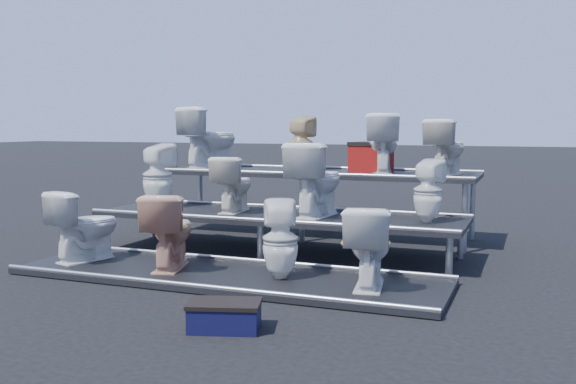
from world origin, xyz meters
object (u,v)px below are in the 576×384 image
(toilet_8, at_px, (210,138))
(red_crate, at_px, (371,159))
(toilet_1, at_px, (169,231))
(toilet_9, at_px, (301,144))
(toilet_7, at_px, (428,191))
(toilet_11, at_px, (446,147))
(toilet_4, at_px, (158,176))
(toilet_2, at_px, (280,239))
(toilet_5, at_px, (233,184))
(step_stool, at_px, (225,318))
(toilet_6, at_px, (316,179))
(toilet_3, at_px, (369,246))
(toilet_0, at_px, (85,225))
(toilet_10, at_px, (382,144))

(toilet_8, bearing_deg, red_crate, -154.28)
(toilet_1, relative_size, red_crate, 1.59)
(toilet_1, distance_m, toilet_9, 2.75)
(toilet_1, xyz_separation_m, toilet_7, (2.31, 1.30, 0.35))
(toilet_11, bearing_deg, toilet_4, 34.91)
(toilet_4, relative_size, red_crate, 1.67)
(toilet_2, height_order, toilet_5, toilet_5)
(red_crate, distance_m, step_stool, 4.23)
(toilet_11, height_order, step_stool, toilet_11)
(toilet_6, bearing_deg, toilet_8, -27.24)
(toilet_4, bearing_deg, toilet_8, -76.14)
(toilet_5, distance_m, toilet_6, 1.02)
(toilet_3, bearing_deg, toilet_4, -32.79)
(toilet_7, bearing_deg, toilet_0, 35.16)
(toilet_2, xyz_separation_m, toilet_10, (0.34, 2.60, 0.81))
(toilet_4, bearing_deg, toilet_2, 163.66)
(toilet_3, height_order, toilet_10, toilet_10)
(toilet_4, bearing_deg, toilet_1, 141.35)
(toilet_6, distance_m, toilet_8, 2.44)
(toilet_2, height_order, toilet_6, toilet_6)
(toilet_4, distance_m, red_crate, 2.73)
(red_crate, bearing_deg, toilet_5, -116.98)
(toilet_2, bearing_deg, toilet_5, -72.79)
(toilet_10, bearing_deg, toilet_2, 69.08)
(toilet_5, bearing_deg, toilet_10, -142.15)
(toilet_1, bearing_deg, toilet_7, -166.92)
(toilet_0, distance_m, toilet_9, 3.08)
(toilet_1, distance_m, toilet_6, 1.75)
(toilet_2, bearing_deg, toilet_8, -74.22)
(toilet_2, height_order, toilet_4, toilet_4)
(toilet_4, distance_m, toilet_11, 3.54)
(toilet_1, bearing_deg, step_stool, 117.22)
(toilet_0, height_order, toilet_5, toilet_5)
(step_stool, bearing_deg, toilet_3, 45.51)
(toilet_8, distance_m, toilet_9, 1.36)
(toilet_5, bearing_deg, toilet_3, 142.23)
(toilet_1, xyz_separation_m, toilet_4, (-0.96, 1.30, 0.42))
(toilet_9, bearing_deg, toilet_11, -173.12)
(toilet_1, bearing_deg, toilet_2, 163.70)
(toilet_5, xyz_separation_m, red_crate, (1.27, 1.45, 0.25))
(toilet_3, distance_m, toilet_7, 1.38)
(toilet_3, xyz_separation_m, toilet_11, (0.31, 2.60, 0.78))
(toilet_5, height_order, red_crate, red_crate)
(toilet_7, bearing_deg, toilet_3, 90.89)
(toilet_5, distance_m, red_crate, 1.95)
(toilet_3, height_order, toilet_4, toilet_4)
(toilet_3, bearing_deg, step_stool, 53.29)
(toilet_3, distance_m, toilet_6, 1.66)
(toilet_4, distance_m, toilet_10, 2.83)
(toilet_7, bearing_deg, toilet_1, 43.19)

